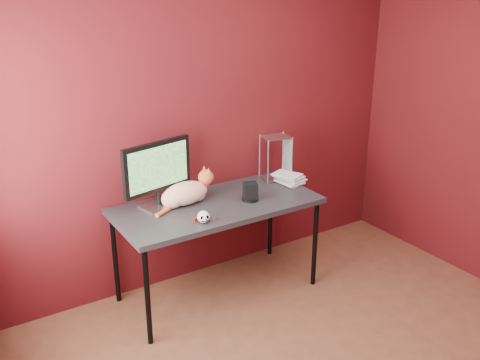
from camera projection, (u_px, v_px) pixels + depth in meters
room at (379, 159)px, 2.66m from camera, size 3.52×3.52×2.61m
desk at (217, 210)px, 3.93m from camera, size 1.50×0.70×0.75m
monitor at (157, 171)px, 3.76m from camera, size 0.55×0.23×0.48m
cat at (186, 193)px, 3.87m from camera, size 0.52×0.23×0.25m
skull_mug at (204, 217)px, 3.58m from camera, size 0.09×0.09×0.08m
speaker at (250, 192)px, 3.94m from camera, size 0.12×0.12×0.14m
book_stack at (284, 132)px, 4.11m from camera, size 0.23×0.26×0.86m
wire_rack at (276, 157)px, 4.34m from camera, size 0.24×0.21×0.36m
pocket_knife at (198, 218)px, 3.64m from camera, size 0.08×0.05×0.02m
black_gadget at (205, 220)px, 3.61m from camera, size 0.06×0.04×0.02m
washer at (215, 219)px, 3.64m from camera, size 0.04×0.04×0.00m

